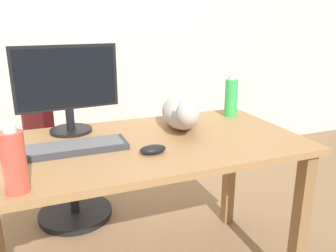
{
  "coord_description": "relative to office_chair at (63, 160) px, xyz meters",
  "views": [
    {
      "loc": [
        -0.41,
        -1.38,
        1.27
      ],
      "look_at": [
        0.14,
        -0.0,
        0.81
      ],
      "focal_mm": 36.63,
      "sensor_mm": 36.0,
      "label": 1
    }
  ],
  "objects": [
    {
      "name": "computer_mouse",
      "position": [
        0.3,
        -0.88,
        0.35
      ],
      "size": [
        0.11,
        0.06,
        0.04
      ],
      "primitive_type": "ellipsoid",
      "color": "black",
      "rests_on": "desk"
    },
    {
      "name": "cat",
      "position": [
        0.55,
        -0.6,
        0.41
      ],
      "size": [
        0.27,
        0.6,
        0.2
      ],
      "color": "#B2ADA8",
      "rests_on": "desk"
    },
    {
      "name": "keyboard",
      "position": [
        0.01,
        -0.73,
        0.34
      ],
      "size": [
        0.44,
        0.15,
        0.03
      ],
      "color": "#333338",
      "rests_on": "desk"
    },
    {
      "name": "office_chair",
      "position": [
        0.0,
        0.0,
        0.0
      ],
      "size": [
        0.51,
        0.48,
        0.95
      ],
      "color": "black",
      "rests_on": "ground_plane"
    },
    {
      "name": "desk",
      "position": [
        0.29,
        -0.73,
        0.23
      ],
      "size": [
        1.47,
        0.75,
        0.75
      ],
      "color": "#9E7247",
      "rests_on": "ground_plane"
    },
    {
      "name": "monitor",
      "position": [
        0.03,
        -0.46,
        0.56
      ],
      "size": [
        0.48,
        0.2,
        0.41
      ],
      "color": "black",
      "rests_on": "desk"
    },
    {
      "name": "back_wall",
      "position": [
        0.29,
        0.85,
        0.88
      ],
      "size": [
        6.0,
        0.04,
        2.6
      ],
      "primitive_type": "cube",
      "color": "beige",
      "rests_on": "ground_plane"
    },
    {
      "name": "spray_bottle",
      "position": [
        0.9,
        -0.5,
        0.44
      ],
      "size": [
        0.07,
        0.07,
        0.23
      ],
      "color": "green",
      "rests_on": "desk"
    },
    {
      "name": "water_bottle",
      "position": [
        -0.2,
        -1.03,
        0.43
      ],
      "size": [
        0.07,
        0.07,
        0.22
      ],
      "color": "#D84C3D",
      "rests_on": "desk"
    }
  ]
}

